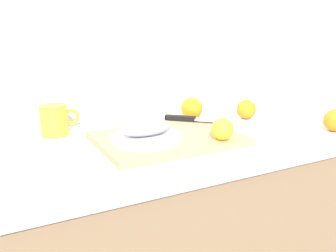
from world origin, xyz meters
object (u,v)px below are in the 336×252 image
cutting_board (168,138)px  lemon_0 (223,129)px  orange_0 (192,108)px  fish_fillet (146,130)px  white_plate (147,138)px  coffee_mug_2 (55,120)px  chef_knife (195,119)px

cutting_board → lemon_0: size_ratio=6.51×
lemon_0 → orange_0: lemon_0 is taller
fish_fillet → orange_0: orange_0 is taller
cutting_board → white_plate: white_plate is taller
fish_fillet → lemon_0: size_ratio=2.40×
coffee_mug_2 → white_plate: bearing=-48.9°
chef_knife → coffee_mug_2: coffee_mug_2 is taller
fish_fillet → coffee_mug_2: size_ratio=1.24×
cutting_board → orange_0: bearing=44.8°
lemon_0 → orange_0: bearing=74.7°
cutting_board → lemon_0: (0.12, -0.11, 0.04)m
lemon_0 → coffee_mug_2: coffee_mug_2 is taller
orange_0 → lemon_0: bearing=-105.3°
chef_knife → coffee_mug_2: (-0.46, 0.13, 0.02)m
white_plate → orange_0: 0.37m
orange_0 → coffee_mug_2: bearing=177.3°
fish_fillet → orange_0: bearing=37.7°
cutting_board → white_plate: size_ratio=2.04×
lemon_0 → cutting_board: bearing=136.7°
chef_knife → orange_0: (0.05, 0.10, 0.01)m
white_plate → chef_knife: chef_knife is taller
chef_knife → cutting_board: bearing=-104.8°
cutting_board → orange_0: (0.21, 0.21, 0.03)m
white_plate → lemon_0: size_ratio=3.19×
cutting_board → fish_fillet: (-0.08, -0.02, 0.04)m
white_plate → chef_knife: 0.27m
cutting_board → chef_knife: chef_knife is taller
white_plate → cutting_board: bearing=10.8°
chef_knife → orange_0: orange_0 is taller
cutting_board → orange_0: orange_0 is taller
white_plate → lemon_0: (0.20, -0.10, 0.03)m
fish_fillet → coffee_mug_2: bearing=131.1°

